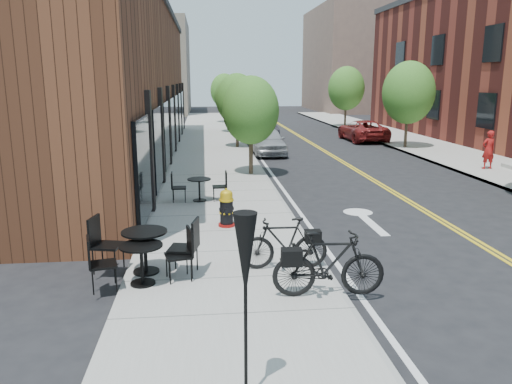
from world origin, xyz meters
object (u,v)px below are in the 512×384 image
parked_car_a (267,141)px  pedestrian (488,150)px  bicycle_right (329,264)px  parked_car_c (249,121)px  parked_car_far (363,130)px  patio_umbrella (245,270)px  bistro_set_a (145,245)px  bistro_set_c (199,186)px  bicycle_left (284,243)px  parked_car_b (259,128)px  fire_hydrant (226,208)px  bistro_set_b (142,259)px

parked_car_a → pedestrian: pedestrian is taller
bicycle_right → parked_car_c: 29.86m
bicycle_right → parked_car_a: bearing=-1.1°
bicycle_right → parked_car_c: (1.31, 29.83, -0.02)m
parked_car_far → bicycle_right: bearing=69.7°
patio_umbrella → parked_car_c: 32.74m
bistro_set_a → bistro_set_c: bearing=92.1°
bistro_set_a → parked_car_far: 23.64m
bicycle_left → bistro_set_c: bicycle_left is taller
bistro_set_a → parked_car_b: parked_car_b is taller
parked_car_far → pedestrian: 10.97m
patio_umbrella → bistro_set_a: bearing=111.0°
bicycle_right → bistro_set_c: (-2.26, 7.17, -0.13)m
bicycle_left → patio_umbrella: 4.40m
fire_hydrant → bicycle_left: (0.99, -3.04, 0.05)m
bistro_set_a → patio_umbrella: size_ratio=0.91×
bistro_set_b → bistro_set_c: 6.40m
fire_hydrant → bistro_set_b: (-1.71, -3.54, 0.03)m
bistro_set_a → parked_car_c: (4.57, 28.41, 0.01)m
parked_car_a → parked_car_b: 5.95m
bistro_set_b → parked_car_c: 29.34m
bistro_set_a → pedestrian: size_ratio=1.30×
bicycle_right → bistro_set_b: 3.37m
bistro_set_b → bistro_set_c: size_ratio=1.12×
parked_car_b → pedestrian: bearing=-60.7°
parked_car_a → bistro_set_a: bearing=-106.7°
bistro_set_b → parked_car_c: bearing=67.7°
fire_hydrant → parked_car_b: (2.89, 18.92, 0.19)m
bistro_set_c → parked_car_c: bearing=79.8°
bicycle_left → patio_umbrella: patio_umbrella is taller
bicycle_left → parked_car_far: size_ratio=0.37×
parked_car_c → pedestrian: (8.34, -18.28, 0.24)m
fire_hydrant → pedestrian: pedestrian is taller
fire_hydrant → parked_car_a: parked_car_a is taller
fire_hydrant → bicycle_left: 3.20m
parked_car_far → pedestrian: pedestrian is taller
patio_umbrella → parked_car_far: patio_umbrella is taller
bistro_set_a → bistro_set_c: size_ratio=1.24×
fire_hydrant → parked_car_c: bearing=61.2°
parked_car_b → fire_hydrant: bearing=-104.6°
fire_hydrant → parked_car_a: size_ratio=0.25×
bistro_set_c → patio_umbrella: size_ratio=0.73×
bistro_set_b → parked_car_a: size_ratio=0.46×
parked_car_a → pedestrian: bearing=-35.7°
bistro_set_c → parked_car_far: bearing=55.4°
bicycle_right → patio_umbrella: size_ratio=0.85×
parked_car_a → parked_car_far: size_ratio=0.86×
fire_hydrant → parked_car_c: (2.86, 25.43, 0.09)m
bistro_set_a → patio_umbrella: bearing=-57.1°
bicycle_left → parked_car_b: bearing=176.5°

